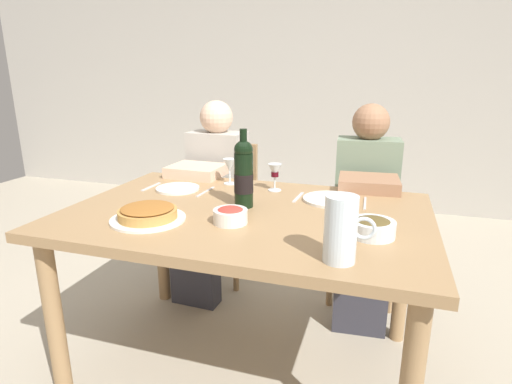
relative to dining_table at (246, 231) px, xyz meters
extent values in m
plane|color=#B2A893|center=(0.00, 0.00, -0.67)|extent=(8.00, 8.00, 0.00)
cube|color=#B2ADA3|center=(0.00, 2.66, 0.73)|extent=(8.00, 0.10, 2.80)
cube|color=#9E7A51|center=(0.00, 0.00, 0.07)|extent=(1.50, 1.00, 0.04)
cylinder|color=#9E7A51|center=(-0.67, -0.42, -0.31)|extent=(0.07, 0.07, 0.72)
cylinder|color=#9E7A51|center=(-0.67, 0.42, -0.31)|extent=(0.07, 0.07, 0.72)
cylinder|color=#9E7A51|center=(0.67, 0.42, -0.31)|extent=(0.07, 0.07, 0.72)
cylinder|color=black|center=(-0.03, 0.05, 0.21)|extent=(0.08, 0.08, 0.23)
sphere|color=black|center=(-0.03, 0.05, 0.34)|extent=(0.08, 0.08, 0.08)
cylinder|color=black|center=(-0.03, 0.05, 0.39)|extent=(0.03, 0.03, 0.08)
cylinder|color=black|center=(-0.03, 0.05, 0.20)|extent=(0.08, 0.08, 0.08)
cylinder|color=silver|center=(0.43, -0.37, 0.20)|extent=(0.10, 0.10, 0.21)
cylinder|color=silver|center=(0.43, -0.37, 0.16)|extent=(0.09, 0.09, 0.12)
torus|color=silver|center=(0.50, -0.37, 0.21)|extent=(0.07, 0.01, 0.07)
cylinder|color=white|center=(-0.33, -0.23, 0.10)|extent=(0.29, 0.29, 0.01)
cylinder|color=#C18E47|center=(-0.33, -0.23, 0.12)|extent=(0.23, 0.23, 0.03)
ellipsoid|color=#9E6028|center=(-0.33, -0.23, 0.14)|extent=(0.20, 0.20, 0.02)
cylinder|color=white|center=(-0.01, -0.16, 0.12)|extent=(0.13, 0.13, 0.05)
ellipsoid|color=#B2382D|center=(-0.01, -0.16, 0.14)|extent=(0.11, 0.11, 0.04)
cylinder|color=silver|center=(0.52, -0.13, 0.12)|extent=(0.16, 0.16, 0.06)
ellipsoid|color=brown|center=(0.52, -0.13, 0.14)|extent=(0.13, 0.13, 0.04)
cylinder|color=silver|center=(-0.22, 0.39, 0.09)|extent=(0.06, 0.06, 0.00)
cylinder|color=silver|center=(-0.22, 0.39, 0.13)|extent=(0.01, 0.01, 0.06)
cone|color=silver|center=(-0.22, 0.39, 0.19)|extent=(0.07, 0.07, 0.07)
cylinder|color=silver|center=(0.03, 0.34, 0.09)|extent=(0.06, 0.06, 0.00)
cylinder|color=silver|center=(0.03, 0.34, 0.13)|extent=(0.01, 0.01, 0.06)
cone|color=silver|center=(0.03, 0.34, 0.19)|extent=(0.07, 0.07, 0.07)
cylinder|color=#470A14|center=(0.03, 0.34, 0.17)|extent=(0.04, 0.04, 0.02)
cylinder|color=white|center=(-0.43, 0.20, 0.10)|extent=(0.21, 0.21, 0.01)
cylinder|color=white|center=(0.32, 0.25, 0.10)|extent=(0.25, 0.25, 0.01)
cube|color=silver|center=(-0.58, 0.20, 0.09)|extent=(0.02, 0.16, 0.00)
cube|color=silver|center=(-0.28, 0.20, 0.09)|extent=(0.02, 0.18, 0.00)
cube|color=silver|center=(0.47, 0.25, 0.09)|extent=(0.02, 0.18, 0.00)
cube|color=silver|center=(0.17, 0.25, 0.09)|extent=(0.02, 0.16, 0.00)
cube|color=#9E7A51|center=(-0.45, 0.81, -0.21)|extent=(0.42, 0.42, 0.02)
cube|color=#9E7A51|center=(-0.44, 0.99, 0.00)|extent=(0.36, 0.04, 0.40)
cylinder|color=#9E7A51|center=(-0.63, 0.65, -0.44)|extent=(0.04, 0.04, 0.45)
cylinder|color=#9E7A51|center=(-0.29, 0.63, -0.44)|extent=(0.04, 0.04, 0.45)
cylinder|color=#9E7A51|center=(-0.61, 0.99, -0.44)|extent=(0.04, 0.04, 0.45)
cylinder|color=#9E7A51|center=(-0.27, 0.97, -0.44)|extent=(0.04, 0.04, 0.45)
cube|color=#B7B2A8|center=(-0.45, 0.77, 0.05)|extent=(0.35, 0.21, 0.50)
sphere|color=beige|center=(-0.45, 0.77, 0.39)|extent=(0.20, 0.20, 0.20)
cube|color=#33333D|center=(-0.46, 0.58, -0.20)|extent=(0.32, 0.39, 0.14)
cube|color=#33333D|center=(-0.46, 0.43, -0.47)|extent=(0.28, 0.13, 0.40)
cube|color=beige|center=(-0.46, 0.49, 0.12)|extent=(0.30, 0.25, 0.06)
cube|color=#9E7A51|center=(0.45, 0.82, -0.21)|extent=(0.43, 0.43, 0.02)
cube|color=#9E7A51|center=(0.44, 1.00, 0.00)|extent=(0.36, 0.06, 0.40)
cylinder|color=#9E7A51|center=(0.29, 0.64, -0.44)|extent=(0.04, 0.04, 0.45)
cylinder|color=#9E7A51|center=(0.63, 0.66, -0.44)|extent=(0.04, 0.04, 0.45)
cylinder|color=#9E7A51|center=(0.27, 0.98, -0.44)|extent=(0.04, 0.04, 0.45)
cylinder|color=#9E7A51|center=(0.61, 1.00, -0.44)|extent=(0.04, 0.04, 0.45)
cube|color=gray|center=(0.45, 0.78, 0.05)|extent=(0.35, 0.23, 0.50)
sphere|color=#9E7051|center=(0.45, 0.78, 0.39)|extent=(0.20, 0.20, 0.20)
cube|color=#33333D|center=(0.46, 0.59, -0.20)|extent=(0.33, 0.40, 0.14)
cube|color=#33333D|center=(0.48, 0.44, -0.47)|extent=(0.28, 0.14, 0.40)
cube|color=#9E7051|center=(0.47, 0.50, 0.12)|extent=(0.31, 0.26, 0.06)
camera|label=1|loc=(0.54, -1.55, 0.65)|focal=28.99mm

